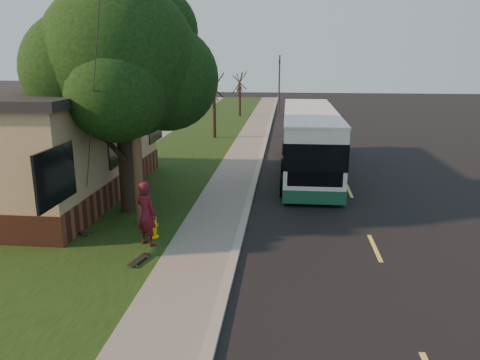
% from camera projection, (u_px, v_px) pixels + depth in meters
% --- Properties ---
extents(ground, '(120.00, 120.00, 0.00)m').
position_uv_depth(ground, '(238.00, 243.00, 14.01)').
color(ground, black).
rests_on(ground, ground).
extents(road, '(8.00, 80.00, 0.01)m').
position_uv_depth(road, '(339.00, 168.00, 23.23)').
color(road, black).
rests_on(road, ground).
extents(curb, '(0.25, 80.00, 0.12)m').
position_uv_depth(curb, '(259.00, 166.00, 23.61)').
color(curb, gray).
rests_on(curb, ground).
extents(sidewalk, '(2.00, 80.00, 0.08)m').
position_uv_depth(sidewalk, '(239.00, 165.00, 23.71)').
color(sidewalk, slate).
rests_on(sidewalk, ground).
extents(grass_verge, '(5.00, 80.00, 0.07)m').
position_uv_depth(grass_verge, '(172.00, 164.00, 24.05)').
color(grass_verge, black).
rests_on(grass_verge, ground).
extents(fire_hydrant, '(0.32, 0.32, 0.74)m').
position_uv_depth(fire_hydrant, '(153.00, 226.00, 14.15)').
color(fire_hydrant, yellow).
rests_on(fire_hydrant, grass_verge).
extents(utility_pole, '(2.86, 3.21, 9.07)m').
position_uv_depth(utility_pole, '(133.00, 83.00, 14.09)').
color(utility_pole, '#473321').
rests_on(utility_pole, ground).
extents(leafy_tree, '(6.30, 6.00, 7.80)m').
position_uv_depth(leafy_tree, '(123.00, 64.00, 15.63)').
color(leafy_tree, black).
rests_on(leafy_tree, grass_verge).
extents(bare_tree_near, '(1.38, 1.21, 4.31)m').
position_uv_depth(bare_tree_near, '(214.00, 107.00, 31.10)').
color(bare_tree_near, black).
rests_on(bare_tree_near, grass_verge).
extents(bare_tree_far, '(1.38, 1.21, 4.03)m').
position_uv_depth(bare_tree_far, '(240.00, 95.00, 42.63)').
color(bare_tree_far, black).
rests_on(bare_tree_far, grass_verge).
extents(traffic_signal, '(0.18, 0.22, 5.50)m').
position_uv_depth(traffic_signal, '(279.00, 80.00, 45.84)').
color(traffic_signal, '#2D2D30').
rests_on(traffic_signal, ground).
extents(transit_bus, '(2.56, 11.09, 3.00)m').
position_uv_depth(transit_bus, '(309.00, 140.00, 22.03)').
color(transit_bus, silver).
rests_on(transit_bus, ground).
extents(skateboarder, '(0.83, 0.74, 1.91)m').
position_uv_depth(skateboarder, '(147.00, 214.00, 13.45)').
color(skateboarder, '#4C0F1C').
rests_on(skateboarder, grass_verge).
extents(skateboard_main, '(0.41, 0.89, 0.08)m').
position_uv_depth(skateboard_main, '(139.00, 260.00, 12.53)').
color(skateboard_main, black).
rests_on(skateboard_main, grass_verge).
extents(skateboard_spare, '(0.88, 0.46, 0.08)m').
position_uv_depth(skateboard_spare, '(78.00, 232.00, 14.53)').
color(skateboard_spare, black).
rests_on(skateboard_spare, grass_verge).
extents(distant_car, '(1.84, 4.09, 1.36)m').
position_uv_depth(distant_car, '(312.00, 109.00, 42.82)').
color(distant_car, black).
rests_on(distant_car, ground).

